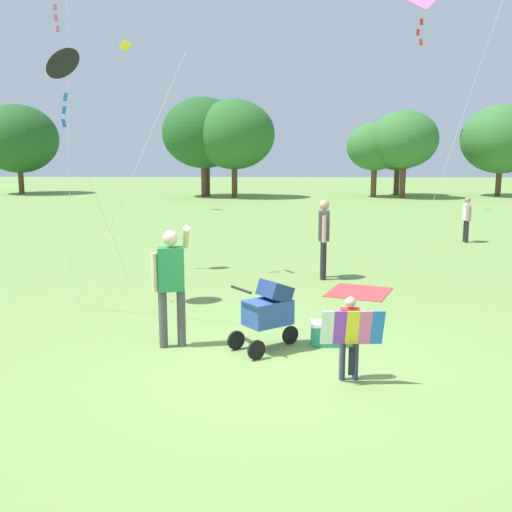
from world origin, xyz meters
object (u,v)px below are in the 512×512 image
at_px(person_adult_flyer, 171,277).
at_px(stroller, 269,309).
at_px(kite_green_novelty, 424,3).
at_px(cooler_box, 326,333).
at_px(person_sitting_far, 324,232).
at_px(picnic_blanket, 359,292).
at_px(person_red_shirt, 467,216).
at_px(child_with_butterfly_kite, 350,331).
at_px(kite_adult_black, 63,66).

xyz_separation_m(person_adult_flyer, stroller, (1.43, -0.08, -0.44)).
distance_m(kite_green_novelty, cooler_box, 8.47).
xyz_separation_m(person_sitting_far, picnic_blanket, (0.63, -1.34, -1.05)).
height_order(person_adult_flyer, person_red_shirt, person_adult_flyer).
xyz_separation_m(stroller, person_red_shirt, (6.19, 10.44, 0.24)).
relative_size(child_with_butterfly_kite, person_red_shirt, 0.75).
bearing_deg(cooler_box, child_with_butterfly_kite, -83.22).
xyz_separation_m(stroller, picnic_blanket, (1.82, 3.54, -0.60)).
bearing_deg(person_sitting_far, person_red_shirt, 48.07).
height_order(stroller, picnic_blanket, stroller).
relative_size(stroller, cooler_box, 2.33).
bearing_deg(person_adult_flyer, kite_green_novelty, 49.56).
xyz_separation_m(person_adult_flyer, person_red_shirt, (7.62, 10.36, -0.20)).
relative_size(stroller, kite_green_novelty, 0.15).
distance_m(person_adult_flyer, person_sitting_far, 5.46).
distance_m(stroller, kite_green_novelty, 8.63).
height_order(person_adult_flyer, kite_adult_black, kite_adult_black).
height_order(stroller, kite_adult_black, kite_adult_black).
bearing_deg(kite_adult_black, person_adult_flyer, -44.76).
bearing_deg(person_red_shirt, cooler_box, -117.58).
height_order(kite_adult_black, kite_green_novelty, kite_green_novelty).
bearing_deg(picnic_blanket, stroller, -117.18).
bearing_deg(person_red_shirt, person_adult_flyer, -126.31).
height_order(kite_adult_black, person_red_shirt, kite_adult_black).
bearing_deg(person_adult_flyer, person_sitting_far, 61.41).
relative_size(person_sitting_far, cooler_box, 4.00).
distance_m(kite_adult_black, person_sitting_far, 6.36).
height_order(kite_green_novelty, cooler_box, kite_green_novelty).
distance_m(person_adult_flyer, person_red_shirt, 12.86).
relative_size(kite_adult_black, person_red_shirt, 3.21).
bearing_deg(kite_green_novelty, person_sitting_far, -158.97).
bearing_deg(picnic_blanket, cooler_box, -106.20).
bearing_deg(stroller, picnic_blanket, 62.82).
distance_m(child_with_butterfly_kite, kite_adult_black, 6.79).
relative_size(child_with_butterfly_kite, cooler_box, 2.41).
xyz_separation_m(person_adult_flyer, picnic_blanket, (3.24, 3.46, -1.04)).
xyz_separation_m(stroller, kite_adult_black, (-3.59, 2.23, 3.70)).
height_order(child_with_butterfly_kite, cooler_box, child_with_butterfly_kite).
bearing_deg(kite_green_novelty, child_with_butterfly_kite, -108.94).
bearing_deg(kite_adult_black, kite_green_novelty, 26.58).
distance_m(picnic_blanket, cooler_box, 3.45).
relative_size(person_red_shirt, person_sitting_far, 0.80).
relative_size(person_red_shirt, picnic_blanket, 1.12).
height_order(child_with_butterfly_kite, kite_green_novelty, kite_green_novelty).
xyz_separation_m(person_sitting_far, cooler_box, (-0.33, -4.64, -0.88)).
height_order(stroller, cooler_box, stroller).
distance_m(kite_adult_black, cooler_box, 6.39).
relative_size(stroller, kite_adult_black, 0.23).
relative_size(child_with_butterfly_kite, person_sitting_far, 0.60).
bearing_deg(kite_green_novelty, picnic_blanket, -125.67).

